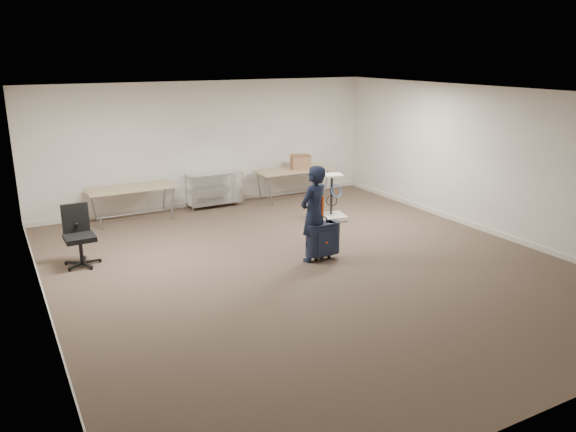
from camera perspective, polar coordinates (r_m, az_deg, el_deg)
ground at (r=9.34m, az=2.02°, el=-5.05°), size 9.00×9.00×0.00m
room_shell at (r=10.46m, az=-1.81°, el=-2.37°), size 8.00×9.00×9.00m
folding_table_left at (r=12.02m, az=-15.57°, el=2.62°), size 1.80×0.75×0.73m
folding_table_right at (r=13.35m, az=0.50°, el=4.55°), size 1.80×0.75×0.73m
wire_shelf at (r=12.84m, az=-7.50°, el=2.85°), size 1.22×0.47×0.80m
person at (r=9.33m, az=2.64°, el=0.22°), size 0.70×0.59×1.63m
suitcase at (r=9.47m, az=3.55°, el=-2.35°), size 0.41×0.24×1.10m
office_chair at (r=9.89m, az=-20.35°, el=-2.98°), size 0.61×0.61×1.01m
equipment_cart at (r=11.81m, az=4.51°, el=0.83°), size 0.63×0.63×0.98m
cardboard_box at (r=13.35m, az=1.30°, el=5.50°), size 0.52×0.45×0.33m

